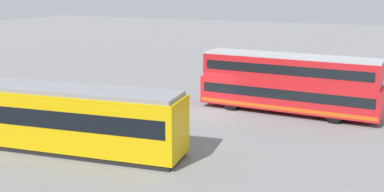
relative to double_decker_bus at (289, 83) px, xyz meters
name	(u,v)px	position (x,y,z in m)	size (l,w,h in m)	color
ground_plane	(212,111)	(4.72, 1.79, -2.00)	(160.00, 160.00, 0.00)	gray
double_decker_bus	(289,83)	(0.00, 0.00, 0.00)	(11.85, 3.04, 3.89)	red
tram_yellow	(41,115)	(10.11, 12.10, -0.28)	(15.64, 4.41, 3.31)	#E5B70C
pedestrian_near_railing	(124,105)	(8.99, 6.04, -1.03)	(0.43, 0.43, 1.68)	black
pedestrian_crossing	(158,120)	(5.34, 8.24, -0.99)	(0.36, 0.36, 1.75)	black
pedestrian_railing	(115,115)	(8.73, 7.47, -1.26)	(7.68, 0.25, 1.08)	gray
info_sign	(71,95)	(12.22, 7.12, -0.45)	(0.99, 0.24, 2.27)	slate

